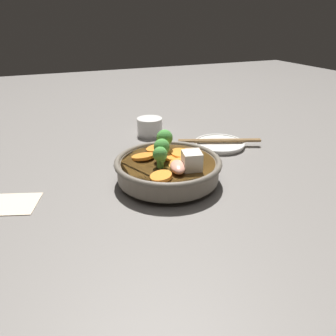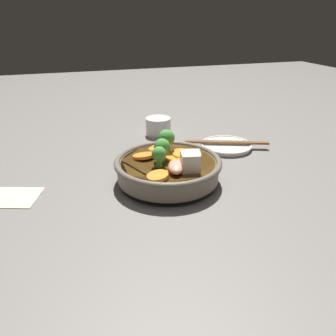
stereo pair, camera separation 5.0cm
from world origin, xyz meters
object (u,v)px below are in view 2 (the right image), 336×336
Objects in this scene: stirfry_bowl at (168,166)px; side_saucer at (226,146)px; chopsticks_pair at (226,142)px; tea_cup at (158,126)px.

stirfry_bowl reaches higher than side_saucer.
tea_cup is at bearing 132.18° from chopsticks_pair.
side_saucer is 0.64× the size of chopsticks_pair.
chopsticks_pair is (0.14, -0.15, -0.01)m from tea_cup.
side_saucer is 1.85× the size of tea_cup.
stirfry_bowl is at bearing -146.35° from side_saucer.
side_saucer is 0.01m from chopsticks_pair.
chopsticks_pair reaches higher than side_saucer.
tea_cup reaches higher than side_saucer.
stirfry_bowl is 0.24m from chopsticks_pair.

